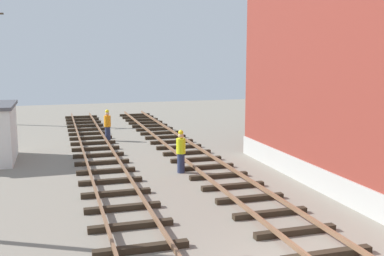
% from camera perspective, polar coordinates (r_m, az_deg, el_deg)
% --- Properties ---
extents(track_worker_foreground, '(0.40, 0.40, 1.87)m').
position_cam_1_polar(track_worker_foreground, '(19.52, -1.40, -2.97)').
color(track_worker_foreground, '#262D4C').
rests_on(track_worker_foreground, ground).
extents(track_worker_distant, '(0.40, 0.40, 1.87)m').
position_cam_1_polar(track_worker_distant, '(27.26, -10.56, 0.33)').
color(track_worker_distant, '#262D4C').
rests_on(track_worker_distant, ground).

